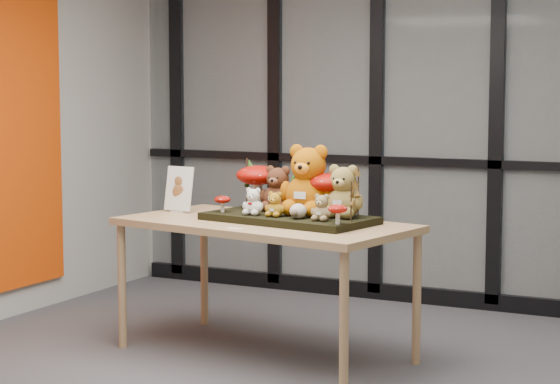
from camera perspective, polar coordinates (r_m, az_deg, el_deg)
The scene contains 22 objects.
room_shell at distance 5.12m, azimuth 0.20°, elevation 6.82°, with size 5.00×5.00×5.00m.
glass_partition at distance 7.42m, azimuth 8.72°, elevation 4.49°, with size 4.90×0.06×2.78m.
display_table at distance 5.98m, azimuth -0.86°, elevation -2.28°, with size 1.85×1.16×0.81m.
diorama_tray at distance 5.94m, azimuth 0.51°, elevation -1.49°, with size 0.99×0.50×0.04m, color black.
bear_pooh_yellow at distance 5.93m, azimuth 1.62°, elevation 0.90°, with size 0.35×0.31×0.45m, color #BA5F05, non-canonical shape.
bear_brown_medium at distance 6.11m, azimuth -0.12°, elevation 0.34°, with size 0.23×0.21×0.30m, color #4E2715, non-canonical shape.
bear_tan_back at distance 5.82m, azimuth 3.58°, elevation 0.20°, with size 0.26×0.23×0.33m, color olive, non-canonical shape.
bear_small_yellow at distance 5.84m, azimuth -0.28°, elevation -0.62°, with size 0.12×0.11×0.16m, color #B27B18, non-canonical shape.
bear_white_bow at distance 5.93m, azimuth -1.51°, elevation -0.45°, with size 0.13×0.12×0.18m, color white, non-canonical shape.
bear_beige_small at distance 5.67m, azimuth 2.37°, elevation -0.79°, with size 0.13×0.12×0.17m, color #958152, non-canonical shape.
plush_cream_hedgehog at distance 5.76m, azimuth 1.03°, elevation -1.04°, with size 0.07×0.07×0.10m, color beige, non-canonical shape.
mushroom_back_left at distance 6.23m, azimuth -1.27°, elevation 0.41°, with size 0.26×0.26×0.29m, color #920B04, non-canonical shape.
mushroom_back_right at distance 5.90m, azimuth 2.77°, elevation 0.00°, with size 0.25×0.25×0.27m, color #920B04, non-canonical shape.
mushroom_front_left at distance 6.06m, azimuth -3.26°, elevation -0.63°, with size 0.10×0.10×0.11m, color #920B04, non-canonical shape.
mushroom_front_right at distance 5.54m, azimuth 3.27°, elevation -1.21°, with size 0.11×0.11×0.12m, color #920B04, non-canonical shape.
sprig_green_far_left at distance 6.28m, azimuth -1.87°, elevation 0.52°, with size 0.05×0.05×0.31m, color #10380C, non-canonical shape.
sprig_green_mid_left at distance 6.23m, azimuth -0.40°, elevation 0.21°, with size 0.05×0.05×0.25m, color #10380C, non-canonical shape.
sprig_dry_far_right at distance 5.78m, azimuth 4.43°, elevation -0.01°, with size 0.05×0.05×0.30m, color brown, non-canonical shape.
sprig_dry_mid_right at distance 5.66m, azimuth 4.02°, elevation -0.53°, with size 0.05×0.05×0.22m, color brown, non-canonical shape.
sprig_green_centre at distance 6.14m, azimuth 0.87°, elevation 0.02°, with size 0.05×0.05×0.23m, color #10380C, non-canonical shape.
sign_holder at distance 6.42m, azimuth -5.71°, elevation 0.06°, with size 0.21×0.08×0.29m.
label_card at distance 5.67m, azimuth -2.57°, elevation -2.07°, with size 0.10×0.03×0.00m, color white.
Camera 1 is at (2.28, -4.59, 1.61)m, focal length 65.00 mm.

